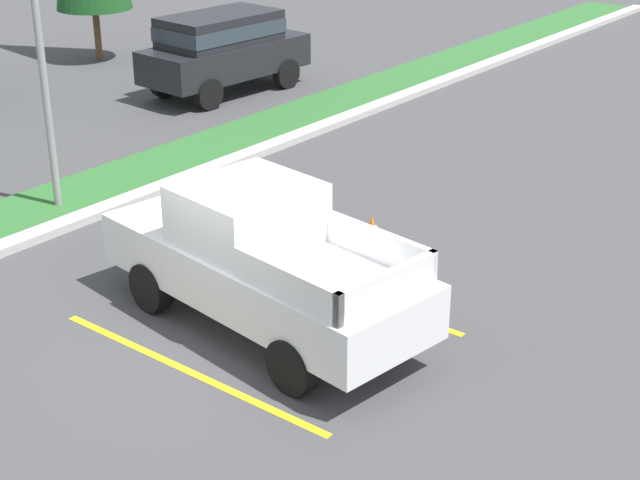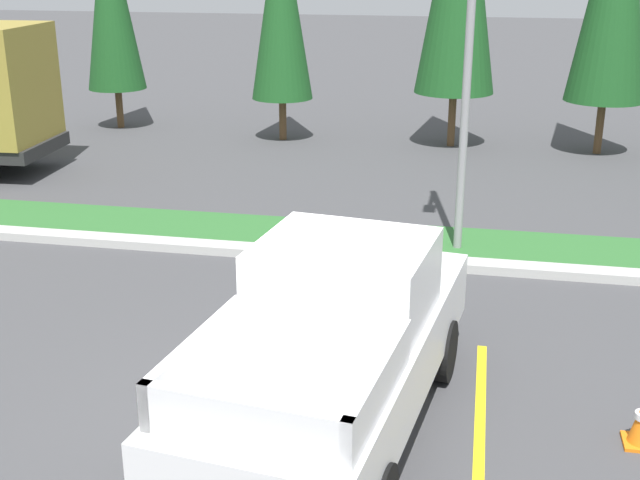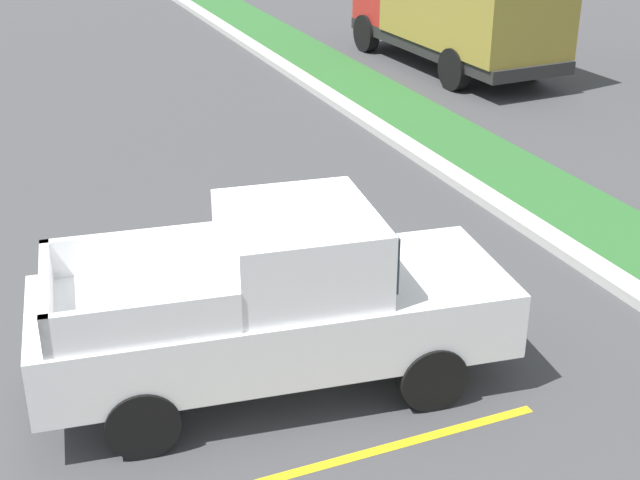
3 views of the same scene
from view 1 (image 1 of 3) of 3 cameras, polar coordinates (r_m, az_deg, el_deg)
ground_plane at (r=13.72m, az=-5.65°, el=-5.88°), size 120.00×120.00×0.00m
parking_line_near at (r=13.07m, az=-7.85°, el=-7.64°), size 0.12×4.80×0.01m
parking_line_far at (r=15.07m, az=0.58°, el=-2.86°), size 0.12×4.80×0.01m
curb_strip at (r=17.21m, az=-17.83°, el=-0.28°), size 56.00×0.40×0.15m
pickup_truck_main at (r=13.58m, az=-3.56°, el=-1.19°), size 2.58×5.43×2.10m
suv_distant at (r=25.69m, az=-5.74°, el=11.29°), size 4.71×2.19×2.10m
traffic_cone at (r=16.39m, az=3.08°, el=0.50°), size 0.36×0.36×0.60m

